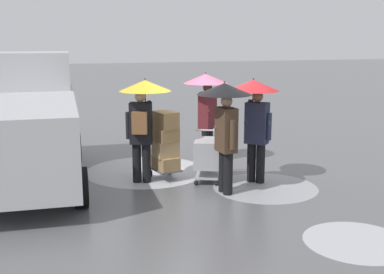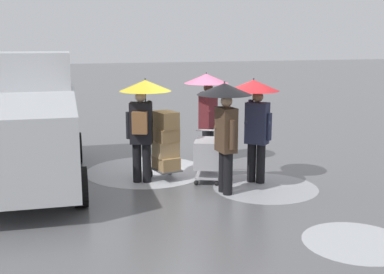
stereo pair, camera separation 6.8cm
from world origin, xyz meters
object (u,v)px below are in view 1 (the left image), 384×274
(cargo_van_parked_right, at_px, (26,126))
(pedestrian_black_side, at_px, (255,107))
(hand_dolly_boxes, at_px, (165,143))
(pedestrian_far_side, at_px, (206,96))
(shopping_cart_vendor, at_px, (208,155))
(pedestrian_white_side, at_px, (143,107))
(pedestrian_pink_side, at_px, (225,111))

(cargo_van_parked_right, distance_m, pedestrian_black_side, 4.66)
(hand_dolly_boxes, height_order, pedestrian_far_side, pedestrian_far_side)
(shopping_cart_vendor, xyz_separation_m, pedestrian_white_side, (1.27, -0.29, 1.00))
(shopping_cart_vendor, bearing_deg, hand_dolly_boxes, -25.82)
(shopping_cart_vendor, relative_size, pedestrian_far_side, 0.47)
(pedestrian_black_side, bearing_deg, cargo_van_parked_right, -16.82)
(pedestrian_white_side, bearing_deg, pedestrian_pink_side, 141.06)
(pedestrian_white_side, bearing_deg, hand_dolly_boxes, -168.78)
(hand_dolly_boxes, distance_m, pedestrian_white_side, 0.92)
(shopping_cart_vendor, relative_size, pedestrian_pink_side, 0.47)
(hand_dolly_boxes, xyz_separation_m, pedestrian_pink_side, (-0.88, 1.18, 0.79))
(cargo_van_parked_right, xyz_separation_m, pedestrian_white_side, (-2.27, 0.75, 0.39))
(pedestrian_pink_side, distance_m, pedestrian_black_side, 0.96)
(pedestrian_white_side, distance_m, pedestrian_far_side, 2.15)
(cargo_van_parked_right, relative_size, pedestrian_pink_side, 2.52)
(pedestrian_pink_side, distance_m, pedestrian_far_side, 2.37)
(cargo_van_parked_right, xyz_separation_m, pedestrian_pink_side, (-3.62, 1.84, 0.41))
(hand_dolly_boxes, bearing_deg, shopping_cart_vendor, 154.18)
(hand_dolly_boxes, xyz_separation_m, pedestrian_white_side, (0.47, 0.09, 0.78))
(cargo_van_parked_right, xyz_separation_m, pedestrian_black_side, (-4.44, 1.34, 0.39))
(pedestrian_pink_side, height_order, pedestrian_white_side, same)
(cargo_van_parked_right, height_order, shopping_cart_vendor, cargo_van_parked_right)
(shopping_cart_vendor, xyz_separation_m, hand_dolly_boxes, (0.80, -0.39, 0.22))
(pedestrian_far_side, bearing_deg, pedestrian_pink_side, 80.29)
(pedestrian_pink_side, bearing_deg, shopping_cart_vendor, -84.57)
(shopping_cart_vendor, height_order, pedestrian_pink_side, pedestrian_pink_side)
(pedestrian_black_side, bearing_deg, pedestrian_pink_side, 30.88)
(pedestrian_pink_side, bearing_deg, pedestrian_black_side, -149.12)
(shopping_cart_vendor, bearing_deg, pedestrian_pink_side, 95.43)
(cargo_van_parked_right, height_order, pedestrian_black_side, cargo_van_parked_right)
(cargo_van_parked_right, xyz_separation_m, pedestrian_far_side, (-4.02, -0.50, 0.41))
(shopping_cart_vendor, distance_m, pedestrian_pink_side, 1.29)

